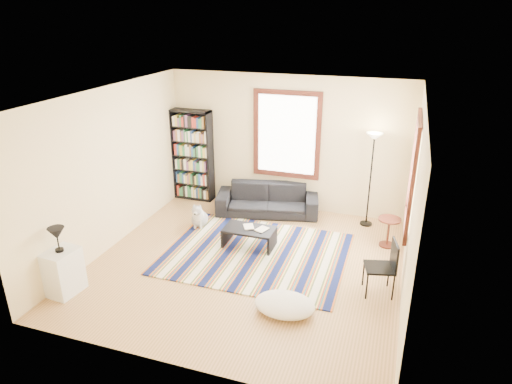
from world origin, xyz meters
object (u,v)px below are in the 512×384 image
(coffee_table, at_px, (249,237))
(floor_lamp, at_px, (370,180))
(side_table, at_px, (388,232))
(folding_chair, at_px, (379,268))
(floor_cushion, at_px, (285,305))
(sofa, at_px, (267,200))
(white_cabinet, at_px, (64,272))
(dog, at_px, (200,214))
(bookshelf, at_px, (192,155))

(coffee_table, distance_m, floor_lamp, 2.59)
(side_table, distance_m, folding_chair, 1.57)
(folding_chair, bearing_deg, floor_cushion, -157.52)
(sofa, xyz_separation_m, floor_lamp, (2.02, 0.10, 0.63))
(sofa, height_order, floor_lamp, floor_lamp)
(floor_cushion, distance_m, side_table, 2.75)
(sofa, xyz_separation_m, coffee_table, (0.12, -1.49, -0.12))
(coffee_table, xyz_separation_m, white_cabinet, (-2.15, -2.21, 0.17))
(white_cabinet, height_order, dog, white_cabinet)
(floor_lamp, xyz_separation_m, dog, (-3.09, -1.11, -0.68))
(side_table, height_order, folding_chair, folding_chair)
(floor_cushion, bearing_deg, bookshelf, 131.75)
(side_table, distance_m, white_cabinet, 5.42)
(sofa, xyz_separation_m, floor_cushion, (1.21, -3.12, -0.19))
(bookshelf, bearing_deg, dog, -60.26)
(folding_chair, bearing_deg, coffee_table, 148.14)
(sofa, distance_m, floor_lamp, 2.12)
(bookshelf, distance_m, folding_chair, 4.94)
(white_cabinet, bearing_deg, floor_cushion, 15.50)
(coffee_table, bearing_deg, dog, 158.31)
(folding_chair, bearing_deg, dog, 146.84)
(floor_lamp, bearing_deg, folding_chair, -80.31)
(coffee_table, xyz_separation_m, dog, (-1.19, 0.47, 0.07))
(sofa, distance_m, floor_cushion, 3.35)
(sofa, bearing_deg, bookshelf, 158.70)
(sofa, distance_m, folding_chair, 3.29)
(coffee_table, bearing_deg, folding_chair, -17.93)
(coffee_table, relative_size, dog, 1.79)
(bookshelf, height_order, white_cabinet, bookshelf)
(sofa, xyz_separation_m, dog, (-1.07, -1.01, -0.05))
(side_table, bearing_deg, floor_cushion, -117.12)
(white_cabinet, xyz_separation_m, dog, (0.96, 2.69, -0.10))
(bookshelf, distance_m, coffee_table, 2.73)
(coffee_table, distance_m, folding_chair, 2.43)
(bookshelf, relative_size, floor_lamp, 1.08)
(folding_chair, xyz_separation_m, dog, (-3.49, 1.22, -0.18))
(floor_cushion, relative_size, folding_chair, 1.01)
(bookshelf, height_order, dog, bookshelf)
(bookshelf, distance_m, white_cabinet, 4.03)
(bookshelf, bearing_deg, sofa, -8.50)
(floor_lamp, distance_m, folding_chair, 2.42)
(floor_lamp, bearing_deg, white_cabinet, -136.83)
(side_table, relative_size, folding_chair, 0.63)
(white_cabinet, bearing_deg, floor_lamp, 48.46)
(coffee_table, relative_size, side_table, 1.67)
(floor_cushion, xyz_separation_m, white_cabinet, (-3.25, -0.59, 0.24))
(floor_cushion, relative_size, side_table, 1.61)
(bookshelf, bearing_deg, floor_lamp, -2.54)
(side_table, height_order, dog, side_table)
(floor_lamp, bearing_deg, bookshelf, 177.46)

